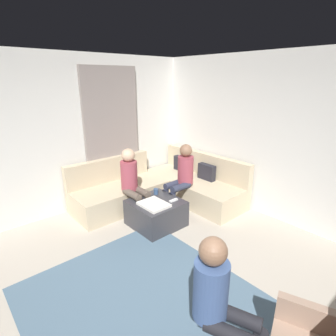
{
  "coord_description": "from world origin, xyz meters",
  "views": [
    {
      "loc": [
        1.59,
        -1.2,
        2.29
      ],
      "look_at": [
        -1.63,
        1.63,
        0.85
      ],
      "focal_mm": 28.68,
      "sensor_mm": 36.0,
      "label": 1
    }
  ],
  "objects_px": {
    "coffee_mug": "(156,191)",
    "person_on_couch_side": "(133,181)",
    "person_on_couch_back": "(182,175)",
    "person_on_armchair": "(222,301)",
    "sectional_couch": "(162,188)",
    "ottoman": "(156,213)",
    "game_remote": "(174,200)"
  },
  "relations": [
    {
      "from": "person_on_couch_side",
      "to": "game_remote",
      "type": "bearing_deg",
      "value": 117.54
    },
    {
      "from": "game_remote",
      "to": "person_on_armchair",
      "type": "relative_size",
      "value": 0.13
    },
    {
      "from": "ottoman",
      "to": "person_on_couch_back",
      "type": "height_order",
      "value": "person_on_couch_back"
    },
    {
      "from": "sectional_couch",
      "to": "person_on_couch_side",
      "type": "height_order",
      "value": "person_on_couch_side"
    },
    {
      "from": "person_on_armchair",
      "to": "sectional_couch",
      "type": "bearing_deg",
      "value": -142.01
    },
    {
      "from": "coffee_mug",
      "to": "person_on_armchair",
      "type": "relative_size",
      "value": 0.08
    },
    {
      "from": "ottoman",
      "to": "person_on_armchair",
      "type": "xyz_separation_m",
      "value": [
        2.09,
        -1.02,
        0.43
      ]
    },
    {
      "from": "person_on_couch_side",
      "to": "sectional_couch",
      "type": "bearing_deg",
      "value": -169.13
    },
    {
      "from": "person_on_couch_back",
      "to": "person_on_couch_side",
      "type": "xyz_separation_m",
      "value": [
        -0.32,
        -0.82,
        0.0
      ]
    },
    {
      "from": "game_remote",
      "to": "person_on_armchair",
      "type": "distance_m",
      "value": 2.29
    },
    {
      "from": "person_on_armchair",
      "to": "coffee_mug",
      "type": "bearing_deg",
      "value": -137.74
    },
    {
      "from": "ottoman",
      "to": "person_on_armchair",
      "type": "relative_size",
      "value": 0.64
    },
    {
      "from": "person_on_couch_side",
      "to": "person_on_armchair",
      "type": "bearing_deg",
      "value": 70.53
    },
    {
      "from": "person_on_couch_back",
      "to": "person_on_armchair",
      "type": "height_order",
      "value": "person_on_couch_back"
    },
    {
      "from": "person_on_couch_side",
      "to": "person_on_couch_back",
      "type": "bearing_deg",
      "value": 158.61
    },
    {
      "from": "ottoman",
      "to": "person_on_couch_back",
      "type": "relative_size",
      "value": 0.63
    },
    {
      "from": "coffee_mug",
      "to": "person_on_couch_side",
      "type": "xyz_separation_m",
      "value": [
        -0.25,
        -0.3,
        0.19
      ]
    },
    {
      "from": "coffee_mug",
      "to": "person_on_couch_back",
      "type": "relative_size",
      "value": 0.08
    },
    {
      "from": "sectional_couch",
      "to": "ottoman",
      "type": "relative_size",
      "value": 3.36
    },
    {
      "from": "coffee_mug",
      "to": "person_on_couch_back",
      "type": "bearing_deg",
      "value": 81.79
    },
    {
      "from": "game_remote",
      "to": "person_on_couch_side",
      "type": "xyz_separation_m",
      "value": [
        -0.65,
        -0.34,
        0.23
      ]
    },
    {
      "from": "sectional_couch",
      "to": "game_remote",
      "type": "xyz_separation_m",
      "value": [
        0.79,
        -0.43,
        0.15
      ]
    },
    {
      "from": "sectional_couch",
      "to": "person_on_couch_side",
      "type": "relative_size",
      "value": 2.12
    },
    {
      "from": "ottoman",
      "to": "coffee_mug",
      "type": "xyz_separation_m",
      "value": [
        -0.22,
        0.18,
        0.26
      ]
    },
    {
      "from": "sectional_couch",
      "to": "ottoman",
      "type": "bearing_deg",
      "value": -46.69
    },
    {
      "from": "person_on_couch_back",
      "to": "person_on_armchair",
      "type": "xyz_separation_m",
      "value": [
        2.24,
        -1.73,
        -0.01
      ]
    },
    {
      "from": "game_remote",
      "to": "coffee_mug",
      "type": "bearing_deg",
      "value": -174.29
    },
    {
      "from": "sectional_couch",
      "to": "coffee_mug",
      "type": "distance_m",
      "value": 0.64
    },
    {
      "from": "person_on_armchair",
      "to": "game_remote",
      "type": "bearing_deg",
      "value": -143.28
    },
    {
      "from": "coffee_mug",
      "to": "person_on_armchair",
      "type": "height_order",
      "value": "person_on_armchair"
    },
    {
      "from": "ottoman",
      "to": "coffee_mug",
      "type": "distance_m",
      "value": 0.38
    },
    {
      "from": "ottoman",
      "to": "coffee_mug",
      "type": "relative_size",
      "value": 8.0
    }
  ]
}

